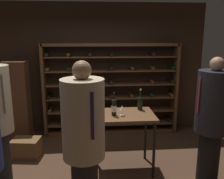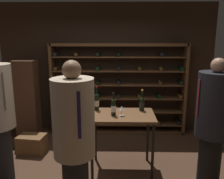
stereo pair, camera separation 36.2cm
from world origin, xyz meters
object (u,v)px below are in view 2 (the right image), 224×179
at_px(tasting_table, 122,121).
at_px(wine_crate, 32,144).
at_px(wine_bottle_gold_foil, 97,102).
at_px(wine_rack, 118,90).
at_px(person_guest_khaki, 213,120).
at_px(wine_glass_stemmed_right, 122,109).
at_px(wine_bottle_red_label, 142,103).
at_px(person_bystander_red_print, 74,136).
at_px(wine_bottle_green_slim, 114,107).
at_px(display_cabinet, 27,100).

height_order(tasting_table, wine_crate, tasting_table).
bearing_deg(wine_bottle_gold_foil, wine_rack, 75.49).
bearing_deg(wine_rack, wine_crate, -147.89).
distance_m(person_guest_khaki, wine_crate, 3.15).
bearing_deg(person_guest_khaki, wine_glass_stemmed_right, 80.66).
xyz_separation_m(person_guest_khaki, wine_crate, (-2.86, 1.01, -0.86)).
distance_m(wine_bottle_gold_foil, wine_bottle_red_label, 0.73).
bearing_deg(tasting_table, person_bystander_red_print, -117.55).
bearing_deg(person_bystander_red_print, wine_bottle_green_slim, 90.20).
relative_size(wine_crate, wine_glass_stemmed_right, 3.14).
relative_size(person_bystander_red_print, wine_glass_stemmed_right, 12.31).
height_order(wine_crate, wine_bottle_green_slim, wine_bottle_green_slim).
bearing_deg(tasting_table, wine_glass_stemmed_right, -96.63).
bearing_deg(wine_bottle_red_label, wine_crate, 170.11).
xyz_separation_m(wine_crate, wine_bottle_red_label, (1.98, -0.34, 0.89)).
bearing_deg(wine_glass_stemmed_right, wine_bottle_green_slim, 176.27).
distance_m(wine_rack, wine_glass_stemmed_right, 1.61).
bearing_deg(wine_bottle_green_slim, person_guest_khaki, -16.97).
bearing_deg(wine_rack, wine_bottle_green_slim, -92.44).
distance_m(person_guest_khaki, person_bystander_red_print, 1.86).
height_order(wine_rack, wine_bottle_green_slim, wine_rack).
bearing_deg(wine_crate, tasting_table, -18.13).
height_order(display_cabinet, wine_bottle_green_slim, display_cabinet).
distance_m(tasting_table, display_cabinet, 2.32).
relative_size(person_guest_khaki, wine_crate, 3.86).
distance_m(person_guest_khaki, wine_glass_stemmed_right, 1.28).
distance_m(person_guest_khaki, display_cabinet, 3.61).
relative_size(wine_rack, wine_bottle_gold_foil, 7.32).
xyz_separation_m(wine_bottle_gold_foil, wine_bottle_red_label, (0.73, -0.01, -0.02)).
xyz_separation_m(wine_rack, wine_bottle_gold_foil, (-0.35, -1.33, 0.10)).
relative_size(wine_bottle_gold_foil, wine_bottle_green_slim, 1.10).
bearing_deg(wine_crate, wine_bottle_gold_foil, -15.09).
bearing_deg(wine_crate, wine_glass_stemmed_right, -20.45).
xyz_separation_m(tasting_table, wine_crate, (-1.65, 0.54, -0.66)).
bearing_deg(person_bystander_red_print, wine_bottle_red_label, 78.31).
relative_size(tasting_table, wine_bottle_gold_foil, 2.52).
height_order(tasting_table, person_bystander_red_print, person_bystander_red_print).
bearing_deg(tasting_table, display_cabinet, 147.37).
distance_m(tasting_table, wine_bottle_green_slim, 0.29).
height_order(wine_bottle_gold_foil, wine_bottle_green_slim, wine_bottle_gold_foil).
bearing_deg(wine_rack, person_bystander_red_print, -100.65).
bearing_deg(person_bystander_red_print, wine_bottle_gold_foil, 106.60).
relative_size(tasting_table, person_bystander_red_print, 0.53).
bearing_deg(wine_bottle_green_slim, wine_rack, 87.56).
height_order(wine_bottle_gold_foil, wine_glass_stemmed_right, wine_bottle_gold_foil).
height_order(wine_crate, wine_glass_stemmed_right, wine_glass_stemmed_right).
bearing_deg(wine_rack, wine_bottle_gold_foil, -104.51).
relative_size(person_bystander_red_print, display_cabinet, 1.15).
relative_size(person_bystander_red_print, wine_bottle_gold_foil, 4.76).
xyz_separation_m(tasting_table, wine_bottle_gold_foil, (-0.41, 0.21, 0.26)).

